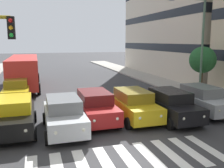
{
  "coord_description": "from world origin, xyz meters",
  "views": [
    {
      "loc": [
        3.23,
        8.38,
        4.52
      ],
      "look_at": [
        -1.5,
        -7.07,
        1.71
      ],
      "focal_mm": 39.83,
      "sensor_mm": 36.0,
      "label": 1
    }
  ],
  "objects_px": {
    "car_3": "(95,106)",
    "car_row2_0": "(17,90)",
    "car_4": "(64,114)",
    "bus_behind_traffic": "(24,69)",
    "car_5": "(15,115)",
    "car_2": "(134,105)",
    "car_1": "(171,105)",
    "car_0": "(202,99)",
    "street_tree_1": "(203,60)",
    "street_lamp_left": "(197,38)"
  },
  "relations": [
    {
      "from": "car_5",
      "to": "street_lamp_left",
      "type": "relative_size",
      "value": 0.6
    },
    {
      "from": "street_tree_1",
      "to": "street_lamp_left",
      "type": "bearing_deg",
      "value": 38.88
    },
    {
      "from": "bus_behind_traffic",
      "to": "street_tree_1",
      "type": "xyz_separation_m",
      "value": [
        -14.06,
        8.22,
        1.14
      ]
    },
    {
      "from": "car_row2_0",
      "to": "car_2",
      "type": "bearing_deg",
      "value": 135.17
    },
    {
      "from": "car_5",
      "to": "car_1",
      "type": "bearing_deg",
      "value": 176.45
    },
    {
      "from": "car_3",
      "to": "street_tree_1",
      "type": "relative_size",
      "value": 1.13
    },
    {
      "from": "car_0",
      "to": "car_5",
      "type": "distance_m",
      "value": 11.05
    },
    {
      "from": "car_1",
      "to": "bus_behind_traffic",
      "type": "xyz_separation_m",
      "value": [
        8.44,
        -13.04,
        0.97
      ]
    },
    {
      "from": "car_5",
      "to": "car_row2_0",
      "type": "xyz_separation_m",
      "value": [
        0.37,
        -6.93,
        0.0
      ]
    },
    {
      "from": "street_tree_1",
      "to": "car_row2_0",
      "type": "bearing_deg",
      "value": -10.33
    },
    {
      "from": "car_5",
      "to": "car_4",
      "type": "bearing_deg",
      "value": 165.18
    },
    {
      "from": "bus_behind_traffic",
      "to": "car_5",
      "type": "bearing_deg",
      "value": 90.0
    },
    {
      "from": "car_4",
      "to": "street_tree_1",
      "type": "distance_m",
      "value": 12.88
    },
    {
      "from": "car_3",
      "to": "car_5",
      "type": "bearing_deg",
      "value": 5.72
    },
    {
      "from": "car_0",
      "to": "street_lamp_left",
      "type": "relative_size",
      "value": 0.6
    },
    {
      "from": "car_row2_0",
      "to": "street_lamp_left",
      "type": "xyz_separation_m",
      "value": [
        -12.89,
        3.87,
        3.81
      ]
    },
    {
      "from": "car_5",
      "to": "car_2",
      "type": "bearing_deg",
      "value": -178.49
    },
    {
      "from": "car_0",
      "to": "car_5",
      "type": "relative_size",
      "value": 1.0
    },
    {
      "from": "car_2",
      "to": "car_3",
      "type": "bearing_deg",
      "value": -6.45
    },
    {
      "from": "car_1",
      "to": "bus_behind_traffic",
      "type": "distance_m",
      "value": 15.57
    },
    {
      "from": "car_4",
      "to": "bus_behind_traffic",
      "type": "bearing_deg",
      "value": -79.89
    },
    {
      "from": "car_row2_0",
      "to": "street_lamp_left",
      "type": "bearing_deg",
      "value": 163.3
    },
    {
      "from": "car_0",
      "to": "car_4",
      "type": "relative_size",
      "value": 1.0
    },
    {
      "from": "street_lamp_left",
      "to": "bus_behind_traffic",
      "type": "bearing_deg",
      "value": -37.07
    },
    {
      "from": "car_5",
      "to": "car_3",
      "type": "bearing_deg",
      "value": -174.28
    },
    {
      "from": "car_row2_0",
      "to": "car_0",
      "type": "bearing_deg",
      "value": 149.1
    },
    {
      "from": "car_4",
      "to": "bus_behind_traffic",
      "type": "xyz_separation_m",
      "value": [
        2.34,
        -13.14,
        0.97
      ]
    },
    {
      "from": "street_lamp_left",
      "to": "street_tree_1",
      "type": "height_order",
      "value": "street_lamp_left"
    },
    {
      "from": "car_3",
      "to": "car_row2_0",
      "type": "bearing_deg",
      "value": -54.92
    },
    {
      "from": "car_5",
      "to": "street_tree_1",
      "type": "bearing_deg",
      "value": -163.0
    },
    {
      "from": "car_1",
      "to": "car_5",
      "type": "distance_m",
      "value": 8.46
    },
    {
      "from": "car_3",
      "to": "street_lamp_left",
      "type": "distance_m",
      "value": 9.53
    },
    {
      "from": "car_4",
      "to": "bus_behind_traffic",
      "type": "relative_size",
      "value": 0.42
    },
    {
      "from": "street_tree_1",
      "to": "car_1",
      "type": "bearing_deg",
      "value": 40.64
    },
    {
      "from": "car_0",
      "to": "car_row2_0",
      "type": "xyz_separation_m",
      "value": [
        11.42,
        -6.83,
        0.0
      ]
    },
    {
      "from": "car_0",
      "to": "car_1",
      "type": "xyz_separation_m",
      "value": [
        2.61,
        0.62,
        0.0
      ]
    },
    {
      "from": "car_4",
      "to": "bus_behind_traffic",
      "type": "height_order",
      "value": "bus_behind_traffic"
    },
    {
      "from": "car_4",
      "to": "street_tree_1",
      "type": "height_order",
      "value": "street_tree_1"
    },
    {
      "from": "car_1",
      "to": "street_tree_1",
      "type": "xyz_separation_m",
      "value": [
        -5.62,
        -4.82,
        2.11
      ]
    },
    {
      "from": "car_0",
      "to": "car_4",
      "type": "bearing_deg",
      "value": 4.7
    },
    {
      "from": "street_lamp_left",
      "to": "car_4",
      "type": "bearing_deg",
      "value": 19.88
    },
    {
      "from": "car_1",
      "to": "car_5",
      "type": "relative_size",
      "value": 1.0
    },
    {
      "from": "car_3",
      "to": "street_tree_1",
      "type": "distance_m",
      "value": 10.8
    },
    {
      "from": "street_lamp_left",
      "to": "street_tree_1",
      "type": "relative_size",
      "value": 1.89
    },
    {
      "from": "car_2",
      "to": "car_4",
      "type": "height_order",
      "value": "same"
    },
    {
      "from": "car_row2_0",
      "to": "bus_behind_traffic",
      "type": "height_order",
      "value": "bus_behind_traffic"
    },
    {
      "from": "car_4",
      "to": "street_lamp_left",
      "type": "height_order",
      "value": "street_lamp_left"
    },
    {
      "from": "car_0",
      "to": "car_4",
      "type": "distance_m",
      "value": 8.73
    },
    {
      "from": "car_0",
      "to": "car_2",
      "type": "relative_size",
      "value": 1.0
    },
    {
      "from": "car_4",
      "to": "car_5",
      "type": "distance_m",
      "value": 2.43
    }
  ]
}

